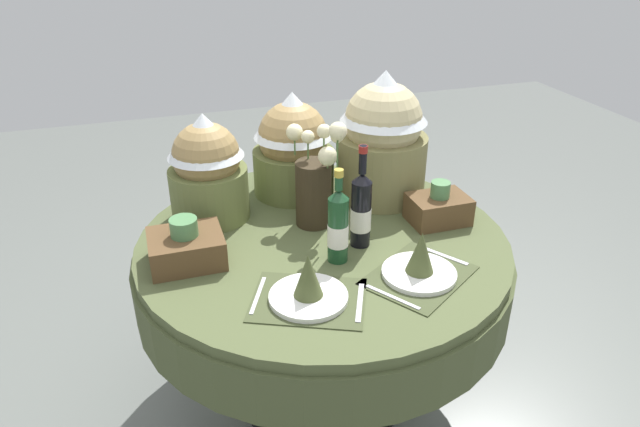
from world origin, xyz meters
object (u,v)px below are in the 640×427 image
at_px(flower_vase, 315,183).
at_px(gift_tub_back_right, 383,132).
at_px(place_setting_right, 420,264).
at_px(place_setting_left, 308,287).
at_px(wine_bottle_centre, 338,226).
at_px(gift_tub_back_left, 207,165).
at_px(wine_bottle_left, 361,209).
at_px(gift_tub_back_centre, 293,142).
at_px(woven_basket_side_left, 186,247).
at_px(dining_table, 323,270).
at_px(woven_basket_side_right, 438,208).

distance_m(flower_vase, gift_tub_back_right, 0.38).
xyz_separation_m(place_setting_right, gift_tub_back_right, (0.12, 0.59, 0.22)).
distance_m(place_setting_left, wine_bottle_centre, 0.26).
bearing_deg(place_setting_right, gift_tub_back_left, 132.80).
bearing_deg(place_setting_right, wine_bottle_left, 113.21).
bearing_deg(gift_tub_back_centre, place_setting_left, -102.52).
height_order(gift_tub_back_left, gift_tub_back_right, gift_tub_back_right).
xyz_separation_m(flower_vase, woven_basket_side_left, (-0.49, -0.12, -0.11)).
relative_size(place_setting_right, wine_bottle_left, 1.16).
height_order(place_setting_right, wine_bottle_centre, wine_bottle_centre).
bearing_deg(wine_bottle_centre, woven_basket_side_left, 163.59).
bearing_deg(woven_basket_side_left, flower_vase, 14.21).
xyz_separation_m(dining_table, place_setting_left, (-0.16, -0.35, 0.19)).
relative_size(gift_tub_back_left, gift_tub_back_centre, 0.97).
distance_m(wine_bottle_left, gift_tub_back_right, 0.43).
bearing_deg(place_setting_left, gift_tub_back_centre, 77.48).
bearing_deg(place_setting_right, place_setting_left, -177.90).
height_order(dining_table, woven_basket_side_right, woven_basket_side_right).
xyz_separation_m(place_setting_left, place_setting_right, (0.37, 0.01, 0.00)).
distance_m(dining_table, woven_basket_side_left, 0.52).
relative_size(dining_table, woven_basket_side_left, 5.61).
xyz_separation_m(gift_tub_back_left, gift_tub_back_right, (0.69, -0.02, 0.06)).
xyz_separation_m(flower_vase, gift_tub_back_right, (0.33, 0.15, 0.10)).
distance_m(gift_tub_back_left, gift_tub_back_right, 0.69).
bearing_deg(gift_tub_back_right, gift_tub_back_centre, 156.49).
bearing_deg(wine_bottle_left, gift_tub_back_left, 141.56).
height_order(gift_tub_back_left, gift_tub_back_centre, gift_tub_back_centre).
height_order(wine_bottle_left, woven_basket_side_right, wine_bottle_left).
height_order(dining_table, wine_bottle_centre, wine_bottle_centre).
xyz_separation_m(wine_bottle_centre, gift_tub_back_left, (-0.35, 0.44, 0.09)).
bearing_deg(woven_basket_side_right, dining_table, 177.74).
bearing_deg(flower_vase, woven_basket_side_right, -15.69).
bearing_deg(dining_table, wine_bottle_centre, -90.12).
bearing_deg(gift_tub_back_centre, wine_bottle_left, -78.14).
relative_size(gift_tub_back_left, woven_basket_side_right, 1.90).
relative_size(place_setting_left, gift_tub_back_left, 1.02).
distance_m(place_setting_left, woven_basket_side_right, 0.69).
distance_m(dining_table, flower_vase, 0.33).
distance_m(wine_bottle_centre, woven_basket_side_left, 0.51).
xyz_separation_m(flower_vase, gift_tub_back_centre, (0.00, 0.30, 0.05)).
xyz_separation_m(flower_vase, wine_bottle_left, (0.10, -0.19, -0.03)).
xyz_separation_m(flower_vase, woven_basket_side_right, (0.44, -0.12, -0.11)).
height_order(wine_bottle_centre, gift_tub_back_left, gift_tub_back_left).
distance_m(gift_tub_back_left, gift_tub_back_centre, 0.38).
xyz_separation_m(flower_vase, wine_bottle_centre, (-0.01, -0.26, -0.04)).
bearing_deg(place_setting_right, dining_table, 122.94).
bearing_deg(place_setting_right, woven_basket_side_right, 53.38).
bearing_deg(gift_tub_back_centre, woven_basket_side_right, -43.56).
bearing_deg(gift_tub_back_left, place_setting_left, -72.75).
bearing_deg(gift_tub_back_centre, wine_bottle_centre, -90.72).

